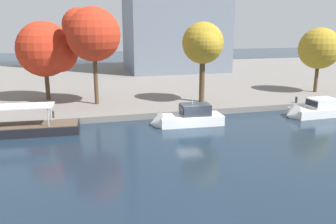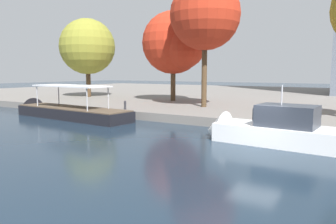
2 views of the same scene
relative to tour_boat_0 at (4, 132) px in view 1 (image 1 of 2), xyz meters
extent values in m
plane|color=#192838|center=(18.06, -2.89, -0.38)|extent=(220.00, 220.00, 0.00)
cube|color=slate|center=(18.06, 29.66, -0.02)|extent=(120.00, 55.00, 0.70)
cube|color=black|center=(1.02, -0.06, -0.14)|extent=(12.34, 3.55, 1.29)
cube|color=brown|center=(1.02, -0.06, 0.55)|extent=(12.09, 3.39, 0.08)
cylinder|color=#B2B2B7|center=(4.30, -1.39, 1.49)|extent=(0.10, 0.10, 1.80)
cylinder|color=#B2B2B7|center=(4.43, 0.87, 1.49)|extent=(0.10, 0.10, 1.80)
cube|color=silver|center=(1.02, -0.06, 2.45)|extent=(7.70, 3.05, 0.12)
cube|color=white|center=(18.71, -1.01, -0.02)|extent=(6.90, 3.05, 1.38)
cone|color=white|center=(14.93, -0.80, -0.02)|extent=(1.34, 2.60, 2.54)
cube|color=#2D333D|center=(19.21, -1.03, 1.26)|extent=(3.16, 2.30, 1.17)
cube|color=black|center=(18.03, -0.97, 1.31)|extent=(0.92, 2.05, 0.70)
cylinder|color=silver|center=(18.88, -1.02, 2.39)|extent=(0.08, 0.08, 1.09)
cube|color=silver|center=(34.34, -1.40, -0.05)|extent=(6.61, 2.90, 1.30)
cone|color=silver|center=(30.67, -1.50, -0.05)|extent=(1.27, 2.62, 2.59)
cube|color=white|center=(34.83, -1.39, 1.15)|extent=(3.00, 2.26, 1.10)
cube|color=black|center=(33.68, -1.42, 1.20)|extent=(0.84, 2.07, 0.66)
cylinder|color=silver|center=(34.50, -1.40, 2.23)|extent=(0.08, 0.08, 1.05)
cylinder|color=#2D2D33|center=(34.20, 2.67, 0.62)|extent=(0.29, 0.29, 0.58)
sphere|color=#2D2D33|center=(34.20, 2.67, 0.99)|extent=(0.32, 0.32, 0.32)
cylinder|color=#2D2D33|center=(4.50, 2.95, 0.64)|extent=(0.21, 0.21, 0.63)
sphere|color=#2D2D33|center=(4.50, 2.95, 1.01)|extent=(0.23, 0.23, 0.23)
cylinder|color=#4C3823|center=(3.41, 12.96, 2.32)|extent=(0.57, 0.57, 3.99)
sphere|color=#B22D19|center=(3.41, 12.96, 6.99)|extent=(7.13, 7.13, 7.13)
sphere|color=#B22D19|center=(5.17, 12.21, 6.44)|extent=(4.87, 4.87, 4.87)
sphere|color=#B22D19|center=(4.20, 13.23, 8.04)|extent=(4.00, 4.00, 4.00)
cylinder|color=#4C3823|center=(9.49, 8.64, 3.39)|extent=(0.50, 0.50, 6.14)
sphere|color=#B22D19|center=(9.49, 8.64, 8.92)|extent=(6.55, 6.55, 6.55)
sphere|color=#B22D19|center=(7.93, 9.53, 10.01)|extent=(4.19, 4.19, 4.19)
sphere|color=#B22D19|center=(9.54, 9.72, 8.66)|extent=(3.21, 3.21, 3.21)
cylinder|color=#4C3823|center=(41.40, 8.48, 2.41)|extent=(0.51, 0.51, 4.16)
sphere|color=olive|center=(41.40, 8.48, 6.71)|extent=(5.92, 5.92, 5.92)
sphere|color=olive|center=(42.40, 8.90, 6.92)|extent=(3.78, 3.78, 3.78)
sphere|color=olive|center=(41.41, 7.36, 6.75)|extent=(2.79, 2.79, 2.79)
cylinder|color=#4C3823|center=(22.74, 6.54, 3.10)|extent=(0.70, 0.70, 5.55)
sphere|color=olive|center=(22.74, 6.54, 7.83)|extent=(5.21, 5.21, 5.21)
sphere|color=olive|center=(23.78, 7.58, 7.43)|extent=(2.59, 2.59, 2.59)
sphere|color=olive|center=(22.64, 5.30, 7.68)|extent=(3.63, 3.63, 3.63)
camera|label=1|loc=(7.01, -35.34, 10.10)|focal=37.42mm
camera|label=2|loc=(23.04, -19.31, 3.61)|focal=34.69mm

